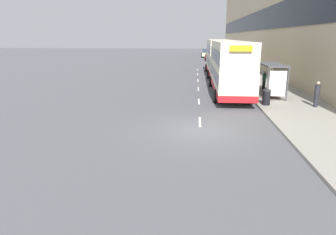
% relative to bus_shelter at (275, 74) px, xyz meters
% --- Properties ---
extents(ground_plane, '(220.00, 220.00, 0.00)m').
position_rel_bus_shelter_xyz_m(ground_plane, '(-5.77, -8.96, -1.88)').
color(ground_plane, '#515156').
extents(pavement, '(5.00, 93.00, 0.14)m').
position_rel_bus_shelter_xyz_m(pavement, '(0.73, 29.54, -1.81)').
color(pavement, gray).
rests_on(pavement, ground_plane).
extents(terrace_facade, '(3.10, 93.00, 15.52)m').
position_rel_bus_shelter_xyz_m(terrace_facade, '(4.72, 29.54, 5.88)').
color(terrace_facade, '#C6B793').
rests_on(terrace_facade, ground_plane).
extents(lane_mark_0, '(0.12, 2.00, 0.01)m').
position_rel_bus_shelter_xyz_m(lane_mark_0, '(-5.77, -7.32, -1.87)').
color(lane_mark_0, silver).
rests_on(lane_mark_0, ground_plane).
extents(lane_mark_1, '(0.12, 2.00, 0.01)m').
position_rel_bus_shelter_xyz_m(lane_mark_1, '(-5.77, -1.77, -1.87)').
color(lane_mark_1, silver).
rests_on(lane_mark_1, ground_plane).
extents(lane_mark_2, '(0.12, 2.00, 0.01)m').
position_rel_bus_shelter_xyz_m(lane_mark_2, '(-5.77, 3.78, -1.87)').
color(lane_mark_2, silver).
rests_on(lane_mark_2, ground_plane).
extents(lane_mark_3, '(0.12, 2.00, 0.01)m').
position_rel_bus_shelter_xyz_m(lane_mark_3, '(-5.77, 9.34, -1.87)').
color(lane_mark_3, silver).
rests_on(lane_mark_3, ground_plane).
extents(lane_mark_4, '(0.12, 2.00, 0.01)m').
position_rel_bus_shelter_xyz_m(lane_mark_4, '(-5.77, 14.89, -1.87)').
color(lane_mark_4, silver).
rests_on(lane_mark_4, ground_plane).
extents(lane_mark_5, '(0.12, 2.00, 0.01)m').
position_rel_bus_shelter_xyz_m(lane_mark_5, '(-5.77, 20.44, -1.87)').
color(lane_mark_5, silver).
rests_on(lane_mark_5, ground_plane).
extents(bus_shelter, '(1.60, 4.20, 2.48)m').
position_rel_bus_shelter_xyz_m(bus_shelter, '(0.00, 0.00, 0.00)').
color(bus_shelter, '#4C4C51').
rests_on(bus_shelter, ground_plane).
extents(double_decker_bus_near, '(2.85, 11.55, 4.30)m').
position_rel_bus_shelter_xyz_m(double_decker_bus_near, '(-3.30, 1.39, 0.41)').
color(double_decker_bus_near, beige).
rests_on(double_decker_bus_near, ground_plane).
extents(double_decker_bus_ahead, '(2.85, 11.32, 4.30)m').
position_rel_bus_shelter_xyz_m(double_decker_bus_ahead, '(-3.29, 14.45, 0.41)').
color(double_decker_bus_ahead, beige).
rests_on(double_decker_bus_ahead, ground_plane).
extents(car_0, '(1.94, 3.96, 1.65)m').
position_rel_bus_shelter_xyz_m(car_0, '(-3.67, 56.14, -1.05)').
color(car_0, '#B7B799').
rests_on(car_0, ground_plane).
extents(car_1, '(2.10, 4.29, 1.79)m').
position_rel_bus_shelter_xyz_m(car_1, '(-2.63, 26.90, -0.99)').
color(car_1, silver).
rests_on(car_1, ground_plane).
extents(car_2, '(1.95, 4.10, 1.74)m').
position_rel_bus_shelter_xyz_m(car_2, '(-3.77, 47.58, -1.02)').
color(car_2, '#B7B799').
rests_on(car_2, ground_plane).
extents(car_3, '(2.04, 4.54, 1.79)m').
position_rel_bus_shelter_xyz_m(car_3, '(-3.16, 38.52, -0.99)').
color(car_3, maroon).
rests_on(car_3, ground_plane).
extents(pedestrian_at_shelter, '(0.34, 0.34, 1.70)m').
position_rel_bus_shelter_xyz_m(pedestrian_at_shelter, '(1.91, -3.46, -0.87)').
color(pedestrian_at_shelter, '#23232D').
rests_on(pedestrian_at_shelter, ground_plane).
extents(pedestrian_1, '(0.32, 0.32, 1.64)m').
position_rel_bus_shelter_xyz_m(pedestrian_1, '(-0.06, 3.12, -0.90)').
color(pedestrian_1, '#23232D').
rests_on(pedestrian_1, ground_plane).
extents(litter_bin, '(0.55, 0.55, 1.05)m').
position_rel_bus_shelter_xyz_m(litter_bin, '(-1.22, -3.11, -1.21)').
color(litter_bin, black).
rests_on(litter_bin, ground_plane).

